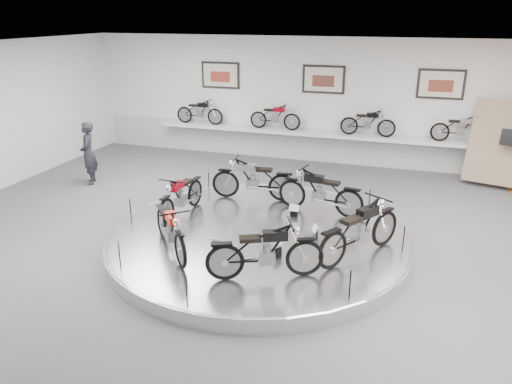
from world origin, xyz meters
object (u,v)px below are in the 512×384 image
(bike_f, at_px, (360,230))
(visitor, at_px, (88,153))
(bike_e, at_px, (265,251))
(bike_a, at_px, (320,191))
(bike_b, at_px, (254,179))
(bike_c, at_px, (181,195))
(shelf, at_px, (320,134))
(display_platform, at_px, (258,239))
(bike_d, at_px, (170,229))

(bike_f, relative_size, visitor, 1.05)
(bike_e, relative_size, visitor, 0.98)
(bike_a, distance_m, visitor, 6.95)
(bike_b, bearing_deg, visitor, -12.75)
(bike_b, relative_size, bike_c, 1.07)
(bike_a, bearing_deg, shelf, -68.61)
(bike_c, xyz_separation_m, bike_f, (4.12, -0.78, 0.06))
(shelf, relative_size, bike_c, 6.52)
(bike_f, bearing_deg, bike_e, 165.09)
(bike_b, relative_size, bike_f, 0.95)
(display_platform, xyz_separation_m, visitor, (-5.90, 2.41, 0.75))
(bike_a, distance_m, bike_e, 3.32)
(bike_b, relative_size, visitor, 1.00)
(bike_e, bearing_deg, bike_d, 144.53)
(bike_b, distance_m, bike_f, 3.70)
(bike_c, distance_m, visitor, 4.44)
(shelf, distance_m, bike_b, 4.58)
(bike_b, distance_m, bike_c, 1.97)
(bike_e, bearing_deg, bike_c, 116.87)
(bike_c, relative_size, visitor, 0.94)
(bike_e, xyz_separation_m, bike_f, (1.46, 1.34, 0.04))
(shelf, distance_m, bike_d, 7.90)
(bike_b, bearing_deg, display_platform, 104.42)
(bike_b, height_order, visitor, visitor)
(display_platform, height_order, shelf, shelf)
(bike_a, bearing_deg, bike_e, 94.46)
(bike_d, relative_size, visitor, 0.94)
(visitor, bearing_deg, bike_e, 28.40)
(bike_e, distance_m, visitor, 7.80)
(display_platform, xyz_separation_m, bike_c, (-1.96, 0.35, 0.65))
(bike_d, relative_size, bike_f, 0.89)
(bike_b, xyz_separation_m, visitor, (-5.16, 0.53, 0.07))
(bike_b, bearing_deg, bike_d, 72.63)
(display_platform, bearing_deg, shelf, 90.00)
(shelf, bearing_deg, bike_b, -99.22)
(bike_f, bearing_deg, bike_b, 83.99)
(bike_d, relative_size, bike_e, 0.96)
(bike_e, bearing_deg, bike_b, 86.74)
(bike_c, bearing_deg, bike_e, 54.49)
(bike_a, bearing_deg, bike_d, 61.05)
(bike_c, xyz_separation_m, bike_e, (2.66, -2.11, 0.02))
(shelf, bearing_deg, bike_d, -99.74)
(display_platform, relative_size, bike_c, 3.79)
(shelf, height_order, bike_a, bike_a)
(bike_b, height_order, bike_f, bike_f)
(display_platform, height_order, bike_d, bike_d)
(bike_c, distance_m, bike_d, 1.84)
(bike_a, xyz_separation_m, bike_e, (-0.31, -3.30, 0.00))
(bike_b, relative_size, bike_d, 1.06)
(bike_b, height_order, bike_c, bike_b)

